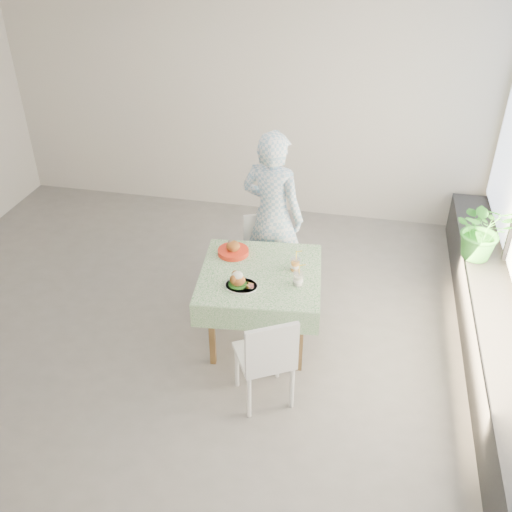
% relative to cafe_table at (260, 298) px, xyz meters
% --- Properties ---
extents(floor, '(6.00, 6.00, 0.00)m').
position_rel_cafe_table_xyz_m(floor, '(-0.75, 0.09, -0.46)').
color(floor, slate).
rests_on(floor, ground).
extents(ceiling, '(6.00, 6.00, 0.00)m').
position_rel_cafe_table_xyz_m(ceiling, '(-0.75, 0.09, 2.34)').
color(ceiling, white).
rests_on(ceiling, ground).
extents(wall_back, '(6.00, 0.02, 2.80)m').
position_rel_cafe_table_xyz_m(wall_back, '(-0.75, 2.59, 0.94)').
color(wall_back, beige).
rests_on(wall_back, ground).
extents(wall_front, '(6.00, 0.02, 2.80)m').
position_rel_cafe_table_xyz_m(wall_front, '(-0.75, -2.41, 0.94)').
color(wall_front, beige).
rests_on(wall_front, ground).
extents(window_ledge, '(0.40, 4.80, 0.50)m').
position_rel_cafe_table_xyz_m(window_ledge, '(2.05, 0.09, -0.21)').
color(window_ledge, black).
rests_on(window_ledge, ground).
extents(cafe_table, '(1.14, 1.14, 0.74)m').
position_rel_cafe_table_xyz_m(cafe_table, '(0.00, 0.00, 0.00)').
color(cafe_table, brown).
rests_on(cafe_table, ground).
extents(chair_far, '(0.53, 0.53, 0.86)m').
position_rel_cafe_table_xyz_m(chair_far, '(-0.08, 0.70, -0.20)').
color(chair_far, white).
rests_on(chair_far, ground).
extents(chair_near, '(0.57, 0.57, 0.88)m').
position_rel_cafe_table_xyz_m(chair_near, '(0.19, -0.73, -0.19)').
color(chair_near, white).
rests_on(chair_near, ground).
extents(diner, '(0.73, 0.57, 1.75)m').
position_rel_cafe_table_xyz_m(diner, '(-0.04, 0.79, 0.42)').
color(diner, '#7EACCB').
rests_on(diner, ground).
extents(main_dish, '(0.28, 0.28, 0.14)m').
position_rel_cafe_table_xyz_m(main_dish, '(-0.13, -0.24, 0.33)').
color(main_dish, white).
rests_on(main_dish, cafe_table).
extents(juice_cup_orange, '(0.09, 0.09, 0.24)m').
position_rel_cafe_table_xyz_m(juice_cup_orange, '(0.29, 0.10, 0.34)').
color(juice_cup_orange, white).
rests_on(juice_cup_orange, cafe_table).
extents(juice_cup_lemonade, '(0.09, 0.09, 0.24)m').
position_rel_cafe_table_xyz_m(juice_cup_lemonade, '(0.35, -0.11, 0.34)').
color(juice_cup_lemonade, white).
rests_on(juice_cup_lemonade, cafe_table).
extents(second_dish, '(0.28, 0.28, 0.14)m').
position_rel_cafe_table_xyz_m(second_dish, '(-0.31, 0.25, 0.32)').
color(second_dish, red).
rests_on(second_dish, cafe_table).
extents(potted_plant, '(0.57, 0.50, 0.62)m').
position_rel_cafe_table_xyz_m(potted_plant, '(1.97, 1.07, 0.35)').
color(potted_plant, '#287426').
rests_on(potted_plant, window_ledge).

